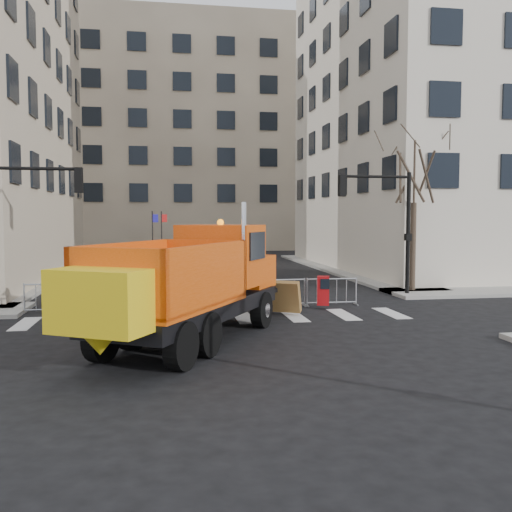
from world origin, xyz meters
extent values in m
plane|color=black|center=(0.00, 0.00, 0.00)|extent=(120.00, 120.00, 0.00)
cube|color=gray|center=(0.00, 8.50, 0.07)|extent=(64.00, 5.00, 0.15)
cube|color=beige|center=(20.00, 22.00, 16.00)|extent=(22.00, 22.00, 32.00)
cube|color=gray|center=(0.00, 52.00, 12.00)|extent=(30.00, 18.00, 24.00)
cylinder|color=black|center=(8.50, 9.50, 2.70)|extent=(0.18, 0.18, 5.40)
cube|color=black|center=(-1.26, 1.86, 0.98)|extent=(5.74, 7.61, 0.46)
cylinder|color=black|center=(-0.87, 4.72, 0.57)|extent=(0.88, 1.16, 1.13)
cylinder|color=black|center=(1.00, 3.65, 0.57)|extent=(0.88, 1.16, 1.13)
cylinder|color=black|center=(-2.87, 1.24, 0.57)|extent=(0.88, 1.16, 1.13)
cylinder|color=black|center=(-0.99, 0.16, 0.57)|extent=(0.88, 1.16, 1.13)
cylinder|color=black|center=(-3.53, 0.07, 0.57)|extent=(0.88, 1.16, 1.13)
cylinder|color=black|center=(-1.66, -1.00, 0.57)|extent=(0.88, 1.16, 1.13)
cube|color=#D54A0B|center=(0.37, 4.72, 1.70)|extent=(2.70, 2.50, 1.03)
cube|color=#D54A0B|center=(-0.29, 3.56, 2.32)|extent=(2.87, 2.61, 1.85)
cylinder|color=silver|center=(0.26, 2.35, 2.68)|extent=(0.14, 0.14, 2.47)
cube|color=#D54A0B|center=(-1.98, 0.61, 2.06)|extent=(4.49, 5.21, 1.70)
cube|color=yellow|center=(-3.36, -1.80, 1.75)|extent=(2.30, 1.92, 1.34)
cube|color=brown|center=(1.24, 6.24, 0.67)|extent=(3.16, 2.15, 1.16)
imported|color=black|center=(1.48, 7.00, 1.03)|extent=(0.75, 0.50, 2.07)
imported|color=black|center=(1.78, 7.00, 0.89)|extent=(1.00, 0.86, 1.78)
imported|color=black|center=(0.02, 6.16, 0.91)|extent=(1.12, 0.98, 1.82)
imported|color=#C3CF18|center=(-5.21, 6.80, 1.05)|extent=(1.25, 0.84, 1.80)
cube|color=#A10C10|center=(3.93, 6.83, 0.70)|extent=(0.55, 0.51, 1.10)
camera|label=1|loc=(-2.05, -13.87, 3.51)|focal=40.00mm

